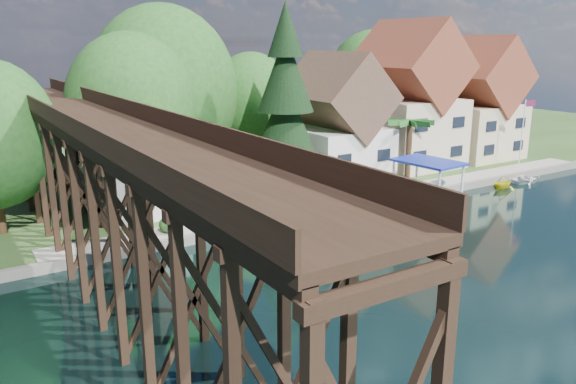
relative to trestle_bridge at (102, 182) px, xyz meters
The scene contains 19 objects.
ground 17.64m from the trestle_bridge, 17.91° to the right, with size 140.00×140.00×0.00m, color black.
bank 33.36m from the trestle_bridge, 60.97° to the left, with size 140.00×52.00×0.50m, color #2B471C.
seawall 20.82m from the trestle_bridge, ahead, with size 60.00×0.40×0.62m, color slate.
promenade 22.90m from the trestle_bridge, 10.63° to the left, with size 50.00×2.60×0.06m, color gray.
trestle_bridge is the anchor object (origin of this frame).
house_left 25.42m from the trestle_bridge, 25.21° to the left, with size 7.64×8.64×11.02m.
house_center 33.96m from the trestle_bridge, 19.49° to the left, with size 8.65×9.18×13.89m.
house_right 42.41m from the trestle_bridge, 14.79° to the left, with size 8.15×8.64×12.45m.
shed 10.69m from the trestle_bridge, 61.81° to the left, with size 5.09×5.40×7.85m.
bg_trees 23.48m from the trestle_bridge, 43.41° to the left, with size 49.90×13.30×10.57m.
shrubs 12.79m from the trestle_bridge, 19.72° to the left, with size 15.76×2.47×1.70m.
conifer 18.43m from the trestle_bridge, 27.31° to the left, with size 5.98×5.98×14.72m.
palm_tree 28.62m from the trestle_bridge, 13.49° to the left, with size 3.97×3.97×5.61m.
flagpole 39.81m from the trestle_bridge, ahead, with size 0.96×0.47×6.64m.
tugboat 17.86m from the trestle_bridge, ahead, with size 3.50×2.51×2.29m.
boat_white_a 24.92m from the trestle_bridge, ahead, with size 2.87×4.01×0.83m, color silver.
boat_canopy 25.80m from the trestle_bridge, ahead, with size 4.26×5.43×3.29m.
boat_yellow 34.35m from the trestle_bridge, ahead, with size 2.07×2.39×1.26m, color yellow.
boat_white_b 38.18m from the trestle_bridge, ahead, with size 2.47×3.45×0.72m, color white.
Camera 1 is at (-22.73, -23.16, 12.22)m, focal length 35.00 mm.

